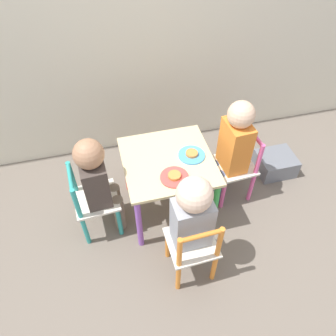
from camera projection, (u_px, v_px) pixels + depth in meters
The scene contains 11 objects.
ground_plane at pixel (168, 207), 2.29m from camera, with size 6.00×6.00×0.00m, color #6B6056.
kids_table at pixel (168, 169), 2.01m from camera, with size 0.54×0.54×0.47m.
chair_pink at pixel (236, 166), 2.21m from camera, with size 0.28×0.28×0.52m.
chair_orange at pixel (193, 248), 1.79m from camera, with size 0.27×0.27×0.52m.
chair_teal at pixel (93, 202), 2.00m from camera, with size 0.28×0.28×0.52m.
child_right at pixel (233, 145), 2.04m from camera, with size 0.22×0.21×0.79m.
child_front at pixel (191, 217), 1.67m from camera, with size 0.20×0.23×0.76m.
child_left at pixel (98, 179), 1.88m from camera, with size 0.22×0.21×0.74m.
plate_right at pixel (192, 155), 1.97m from camera, with size 0.16×0.16×0.03m.
plate_front at pixel (174, 177), 1.84m from camera, with size 0.16×0.16×0.03m.
storage_bin at pixel (275, 163), 2.48m from camera, with size 0.27×0.24×0.15m.
Camera 1 is at (-0.34, -1.33, 1.86)m, focal length 35.00 mm.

